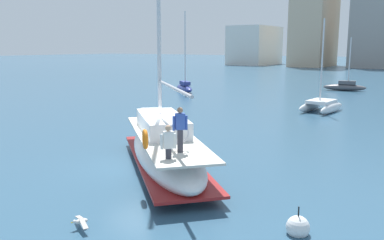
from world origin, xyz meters
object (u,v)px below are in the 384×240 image
moored_sloop_far (345,86)px  seagull (81,221)px  moored_cutter_right (321,105)px  mooring_buoy (298,227)px  main_sailboat (165,148)px  moored_catamaran (184,87)px

moored_sloop_far → seagull: size_ratio=6.43×
moored_sloop_far → moored_cutter_right: 17.14m
moored_cutter_right → mooring_buoy: 22.45m
main_sailboat → moored_catamaran: 29.24m
moored_sloop_far → seagull: (2.75, -41.78, -0.27)m
mooring_buoy → main_sailboat: bearing=157.3°
moored_catamaran → seagull: (17.50, -30.36, -0.35)m
main_sailboat → moored_cutter_right: bearing=87.0°
moored_sloop_far → seagull: moored_sloop_far is taller
moored_catamaran → mooring_buoy: (22.72, -27.29, -0.38)m
mooring_buoy → moored_sloop_far: bearing=101.6°
mooring_buoy → moored_catamaran: bearing=129.8°
mooring_buoy → seagull: bearing=-149.5°
main_sailboat → moored_catamaran: bearing=123.2°
moored_cutter_right → moored_catamaran: bearing=161.8°
main_sailboat → mooring_buoy: bearing=-22.7°
moored_cutter_right → moored_sloop_far: bearing=97.5°
moored_sloop_far → moored_catamaran: 18.65m
main_sailboat → seagull: (1.51, -5.89, -0.68)m
moored_catamaran → mooring_buoy: bearing=-50.2°
moored_cutter_right → seagull: moored_cutter_right is taller
main_sailboat → moored_cutter_right: (0.99, 18.90, -0.36)m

